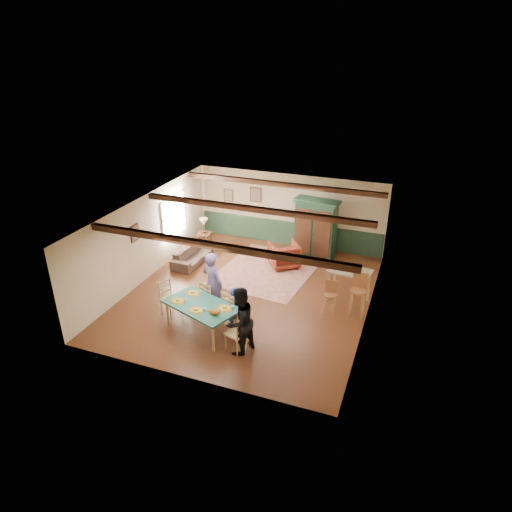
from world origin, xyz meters
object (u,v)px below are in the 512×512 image
(dining_chair_end_left, at_px, (171,299))
(bar_stool_left, at_px, (330,299))
(bar_stool_right, at_px, (358,296))
(armoire, at_px, (316,229))
(armchair, at_px, (284,255))
(person_woman, at_px, (239,321))
(dining_chair_end_right, at_px, (236,332))
(end_table, at_px, (205,241))
(dining_table, at_px, (202,318))
(sofa, at_px, (193,255))
(cat, at_px, (214,311))
(table_lamp, at_px, (204,226))
(person_man, at_px, (213,283))
(dining_chair_far_right, at_px, (234,308))
(counter_table, at_px, (348,286))
(person_child, at_px, (236,306))
(dining_chair_far_left, at_px, (211,297))

(dining_chair_end_left, bearing_deg, bar_stool_left, -49.80)
(bar_stool_left, distance_m, bar_stool_right, 0.77)
(armoire, xyz_separation_m, armchair, (-0.80, -1.04, -0.65))
(dining_chair_end_left, relative_size, person_woman, 0.58)
(dining_chair_end_right, bearing_deg, armoire, -165.52)
(person_woman, bearing_deg, dining_chair_end_right, -90.00)
(person_woman, relative_size, end_table, 2.88)
(dining_table, relative_size, bar_stool_left, 1.92)
(sofa, bearing_deg, cat, -143.21)
(person_woman, height_order, bar_stool_right, person_woman)
(table_lamp, bearing_deg, armchair, -6.19)
(person_woman, bearing_deg, person_man, -115.87)
(end_table, bearing_deg, dining_chair_far_right, -54.75)
(armoire, bearing_deg, dining_table, -100.06)
(dining_table, height_order, counter_table, counter_table)
(person_man, bearing_deg, person_woman, 154.13)
(person_woman, xyz_separation_m, cat, (-0.75, 0.15, 0.02))
(armchair, relative_size, bar_stool_right, 0.74)
(person_child, distance_m, armchair, 3.74)
(dining_chair_end_left, relative_size, armchair, 1.10)
(dining_chair_far_right, xyz_separation_m, person_child, (0.03, 0.08, 0.03))
(end_table, xyz_separation_m, counter_table, (5.61, -1.84, 0.20))
(person_man, height_order, armchair, person_man)
(cat, bearing_deg, dining_table, 169.70)
(dining_chair_far_right, bearing_deg, person_woman, 139.73)
(person_man, distance_m, counter_table, 3.98)
(person_man, xyz_separation_m, bar_stool_right, (3.83, 1.24, -0.30))
(dining_chair_end_right, height_order, armoire, armoire)
(dining_table, distance_m, armoire, 5.73)
(armoire, distance_m, sofa, 4.34)
(counter_table, bearing_deg, dining_chair_end_right, -123.16)
(counter_table, xyz_separation_m, bar_stool_right, (0.38, -0.70, 0.12))
(person_man, relative_size, end_table, 3.01)
(dining_chair_far_left, height_order, table_lamp, table_lamp)
(dining_chair_end_left, height_order, sofa, dining_chair_end_left)
(dining_table, height_order, person_man, person_man)
(dining_table, distance_m, end_table, 5.26)
(armchair, height_order, bar_stool_left, bar_stool_left)
(dining_chair_end_left, xyz_separation_m, bar_stool_left, (4.16, 1.56, -0.01))
(dining_chair_far_left, bearing_deg, bar_stool_right, -141.44)
(person_child, bearing_deg, dining_table, 63.43)
(dining_chair_far_left, xyz_separation_m, cat, (0.67, -1.17, 0.39))
(dining_chair_far_left, relative_size, armchair, 1.10)
(armoire, xyz_separation_m, bar_stool_left, (1.30, -3.46, -0.57))
(armoire, distance_m, counter_table, 3.07)
(sofa, bearing_deg, armoire, -61.95)
(person_child, xyz_separation_m, cat, (-0.17, -0.97, 0.36))
(dining_chair_far_right, height_order, bar_stool_left, dining_chair_far_right)
(person_man, distance_m, cat, 1.41)
(bar_stool_left, bearing_deg, armoire, 103.93)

